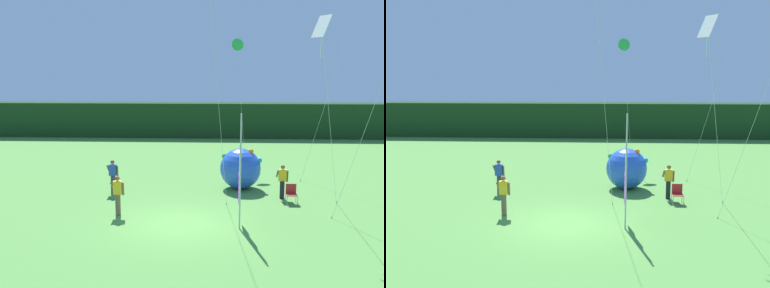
# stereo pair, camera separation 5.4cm
# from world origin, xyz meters

# --- Properties ---
(ground_plane) EXTENTS (120.00, 120.00, 0.00)m
(ground_plane) POSITION_xyz_m (0.00, 0.00, 0.00)
(ground_plane) COLOR #518E3D
(distant_treeline) EXTENTS (80.00, 2.40, 3.13)m
(distant_treeline) POSITION_xyz_m (0.00, 23.76, 1.56)
(distant_treeline) COLOR #193819
(distant_treeline) RESTS_ON ground
(banner_flag) EXTENTS (0.06, 1.03, 4.47)m
(banner_flag) POSITION_xyz_m (2.32, -0.11, 2.14)
(banner_flag) COLOR #B7B7BC
(banner_flag) RESTS_ON ground
(person_near_banner) EXTENTS (0.55, 0.48, 1.64)m
(person_near_banner) POSITION_xyz_m (4.58, 3.82, 0.87)
(person_near_banner) COLOR black
(person_near_banner) RESTS_ON ground
(person_mid_field) EXTENTS (0.55, 0.48, 1.69)m
(person_mid_field) POSITION_xyz_m (-3.68, 4.31, 0.90)
(person_mid_field) COLOR #2D334C
(person_mid_field) RESTS_ON ground
(person_far_left) EXTENTS (0.55, 0.48, 1.70)m
(person_far_left) POSITION_xyz_m (-2.70, 0.95, 0.91)
(person_far_left) COLOR brown
(person_far_left) RESTS_ON ground
(inflatable_balloon) EXTENTS (2.15, 2.10, 2.11)m
(inflatable_balloon) POSITION_xyz_m (2.69, 5.57, 1.06)
(inflatable_balloon) COLOR blue
(inflatable_balloon) RESTS_ON ground
(folding_chair) EXTENTS (0.51, 0.51, 0.89)m
(folding_chair) POSITION_xyz_m (4.89, 3.05, 0.51)
(folding_chair) COLOR #BCBCC1
(folding_chair) RESTS_ON ground
(kite_white_diamond_0) EXTENTS (1.98, 2.86, 8.14)m
(kite_white_diamond_0) POSITION_xyz_m (5.46, 0.88, 7.33)
(kite_white_diamond_0) COLOR brown
(kite_white_diamond_0) RESTS_ON ground
(kite_green_delta_4) EXTENTS (0.93, 3.42, 8.05)m
(kite_green_delta_4) POSITION_xyz_m (2.73, 12.11, 7.62)
(kite_green_delta_4) COLOR brown
(kite_green_delta_4) RESTS_ON ground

